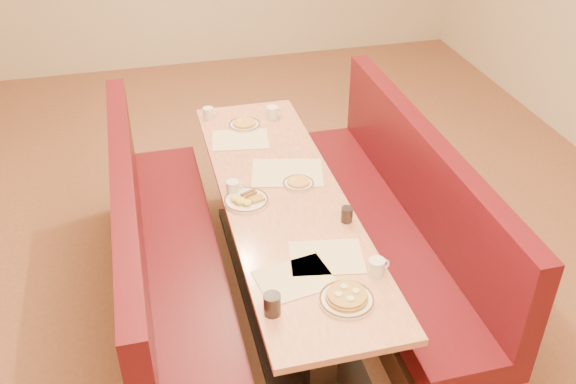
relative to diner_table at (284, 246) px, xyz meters
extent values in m
plane|color=#9E6647|center=(0.00, 0.00, -0.37)|extent=(8.00, 8.00, 0.00)
cube|color=black|center=(0.00, 0.00, -0.34)|extent=(0.55, 1.88, 0.06)
cube|color=black|center=(0.00, 0.00, -0.02)|extent=(0.15, 1.75, 0.71)
cube|color=#E8A26B|center=(0.00, 0.00, 0.36)|extent=(0.70, 2.50, 0.04)
cube|color=#4C3326|center=(-0.68, 0.00, -0.27)|extent=(0.55, 2.50, 0.20)
cube|color=#4F0D15|center=(-0.68, 0.00, 0.00)|extent=(0.55, 2.50, 0.16)
cube|color=#4F0D15|center=(-0.89, 0.00, 0.38)|extent=(0.12, 2.50, 0.60)
cube|color=#4C3326|center=(0.68, 0.00, -0.27)|extent=(0.55, 2.50, 0.20)
cube|color=#4F0D15|center=(0.68, 0.00, 0.00)|extent=(0.55, 2.50, 0.16)
cube|color=#4F0D15|center=(0.89, 0.00, 0.38)|extent=(0.12, 2.50, 0.60)
cube|color=#FCF1C5|center=(-0.12, -0.72, 0.38)|extent=(0.41, 0.33, 0.00)
cube|color=#FCF1C5|center=(0.08, -0.60, 0.38)|extent=(0.42, 0.34, 0.00)
cube|color=#FCF1C5|center=(-0.12, 0.73, 0.38)|extent=(0.41, 0.33, 0.00)
cube|color=#FCF1C5|center=(0.08, 0.24, 0.38)|extent=(0.50, 0.42, 0.00)
cylinder|color=silver|center=(0.08, -0.93, 0.38)|extent=(0.27, 0.27, 0.02)
torus|color=brown|center=(0.08, -0.93, 0.39)|extent=(0.26, 0.26, 0.01)
cylinder|color=gold|center=(0.08, -0.93, 0.40)|extent=(0.20, 0.20, 0.02)
cylinder|color=gold|center=(0.08, -0.93, 0.42)|extent=(0.19, 0.19, 0.02)
cylinder|color=beige|center=(0.12, -0.93, 0.43)|extent=(0.03, 0.03, 0.01)
cylinder|color=beige|center=(0.08, -0.89, 0.43)|extent=(0.03, 0.03, 0.01)
cylinder|color=beige|center=(0.03, -0.93, 0.43)|extent=(0.03, 0.03, 0.01)
cylinder|color=beige|center=(0.08, -0.97, 0.43)|extent=(0.03, 0.03, 0.01)
cylinder|color=silver|center=(-0.22, 0.00, 0.38)|extent=(0.26, 0.26, 0.02)
torus|color=brown|center=(-0.22, 0.00, 0.39)|extent=(0.26, 0.26, 0.01)
ellipsoid|color=yellow|center=(-0.26, -0.04, 0.41)|extent=(0.07, 0.07, 0.04)
ellipsoid|color=yellow|center=(-0.23, -0.06, 0.41)|extent=(0.06, 0.06, 0.03)
ellipsoid|color=yellow|center=(-0.29, 0.00, 0.41)|extent=(0.05, 0.05, 0.03)
cylinder|color=brown|center=(-0.20, 0.02, 0.40)|extent=(0.09, 0.06, 0.02)
cylinder|color=brown|center=(-0.20, 0.05, 0.40)|extent=(0.09, 0.06, 0.02)
cube|color=#B88C39|center=(-0.16, -0.03, 0.40)|extent=(0.09, 0.08, 0.02)
cylinder|color=silver|center=(0.12, 0.10, 0.38)|extent=(0.19, 0.19, 0.01)
torus|color=brown|center=(0.12, 0.10, 0.39)|extent=(0.19, 0.19, 0.01)
cylinder|color=gold|center=(0.12, 0.10, 0.40)|extent=(0.13, 0.13, 0.01)
ellipsoid|color=yellow|center=(0.09, 0.11, 0.40)|extent=(0.04, 0.04, 0.02)
cylinder|color=silver|center=(-0.05, 0.91, 0.38)|extent=(0.23, 0.23, 0.02)
torus|color=brown|center=(-0.05, 0.91, 0.39)|extent=(0.22, 0.22, 0.01)
cylinder|color=gold|center=(-0.05, 0.91, 0.40)|extent=(0.16, 0.16, 0.02)
ellipsoid|color=yellow|center=(-0.08, 0.93, 0.41)|extent=(0.05, 0.05, 0.02)
cylinder|color=silver|center=(0.28, -0.78, 0.42)|extent=(0.08, 0.08, 0.09)
torus|color=silver|center=(0.32, -0.77, 0.42)|extent=(0.06, 0.02, 0.06)
cylinder|color=black|center=(0.28, -0.78, 0.46)|extent=(0.07, 0.07, 0.01)
cylinder|color=silver|center=(-0.28, 0.10, 0.42)|extent=(0.08, 0.08, 0.08)
torus|color=silver|center=(-0.24, 0.10, 0.42)|extent=(0.06, 0.02, 0.06)
cylinder|color=black|center=(-0.28, 0.10, 0.45)|extent=(0.07, 0.07, 0.01)
cylinder|color=silver|center=(0.16, 0.98, 0.42)|extent=(0.08, 0.08, 0.09)
torus|color=silver|center=(0.20, 0.99, 0.42)|extent=(0.07, 0.02, 0.06)
cylinder|color=black|center=(0.16, 0.98, 0.46)|extent=(0.07, 0.07, 0.01)
cylinder|color=silver|center=(-0.28, 1.10, 0.42)|extent=(0.07, 0.07, 0.08)
torus|color=silver|center=(-0.24, 1.10, 0.42)|extent=(0.06, 0.01, 0.06)
cylinder|color=black|center=(-0.28, 1.10, 0.45)|extent=(0.06, 0.06, 0.01)
cylinder|color=black|center=(-0.28, -0.92, 0.43)|extent=(0.08, 0.08, 0.11)
cylinder|color=silver|center=(-0.28, -0.92, 0.43)|extent=(0.08, 0.08, 0.11)
cylinder|color=black|center=(0.28, -0.33, 0.42)|extent=(0.06, 0.06, 0.09)
cylinder|color=silver|center=(0.28, -0.33, 0.42)|extent=(0.06, 0.06, 0.09)
camera|label=1|loc=(-0.73, -3.02, 2.48)|focal=40.00mm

